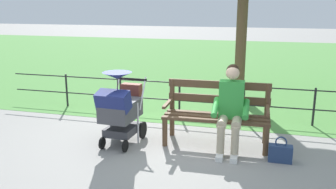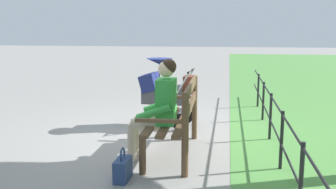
# 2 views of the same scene
# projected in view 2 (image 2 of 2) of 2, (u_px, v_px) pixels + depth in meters

# --- Properties ---
(ground_plane) EXTENTS (60.00, 60.00, 0.00)m
(ground_plane) POSITION_uv_depth(u_px,v_px,m) (178.00, 135.00, 5.87)
(ground_plane) COLOR gray
(park_bench) EXTENTS (1.61, 0.63, 0.96)m
(park_bench) POSITION_uv_depth(u_px,v_px,m) (178.00, 115.00, 4.89)
(park_bench) COLOR brown
(park_bench) RESTS_ON ground
(person_on_bench) EXTENTS (0.54, 0.74, 1.28)m
(person_on_bench) POSITION_uv_depth(u_px,v_px,m) (158.00, 107.00, 4.68)
(person_on_bench) COLOR tan
(person_on_bench) RESTS_ON ground
(stroller) EXTENTS (0.55, 0.91, 1.15)m
(stroller) POSITION_uv_depth(u_px,v_px,m) (164.00, 92.00, 6.33)
(stroller) COLOR black
(stroller) RESTS_ON ground
(handbag) EXTENTS (0.32, 0.14, 0.37)m
(handbag) POSITION_uv_depth(u_px,v_px,m) (123.00, 169.00, 4.11)
(handbag) COLOR navy
(handbag) RESTS_ON ground
(park_fence) EXTENTS (7.40, 0.04, 0.70)m
(park_fence) POSITION_uv_depth(u_px,v_px,m) (273.00, 116.00, 5.32)
(park_fence) COLOR black
(park_fence) RESTS_ON ground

